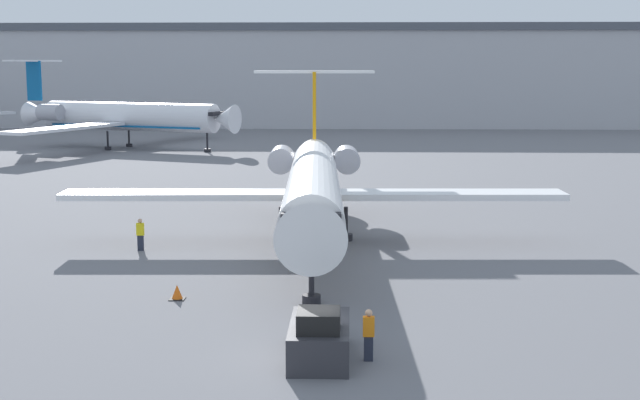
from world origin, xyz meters
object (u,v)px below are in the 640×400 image
at_px(worker_near_tug, 369,334).
at_px(traffic_cone_left, 177,292).
at_px(airplane_main, 313,184).
at_px(pushback_tug, 320,338).
at_px(airplane_parked_far_left, 123,116).
at_px(worker_by_wing, 140,234).

distance_m(worker_near_tug, traffic_cone_left, 11.38).
bearing_deg(airplane_main, traffic_cone_left, -113.43).
bearing_deg(pushback_tug, airplane_main, 93.06).
bearing_deg(worker_near_tug, pushback_tug, 174.63).
height_order(worker_near_tug, airplane_parked_far_left, airplane_parked_far_left).
bearing_deg(worker_near_tug, airplane_main, 97.76).
relative_size(worker_by_wing, traffic_cone_left, 2.69).
relative_size(airplane_main, pushback_tug, 7.44).
height_order(pushback_tug, worker_by_wing, pushback_tug).
bearing_deg(pushback_tug, worker_by_wing, 120.40).
bearing_deg(worker_near_tug, airplane_parked_far_left, 110.03).
relative_size(airplane_main, airplane_parked_far_left, 0.84).
relative_size(airplane_main, worker_near_tug, 17.28).
height_order(pushback_tug, traffic_cone_left, pushback_tug).
xyz_separation_m(airplane_main, worker_near_tug, (2.78, -20.37, -2.49)).
relative_size(traffic_cone_left, airplane_parked_far_left, 0.02).
xyz_separation_m(airplane_main, airplane_parked_far_left, (-25.63, 57.56, 0.47)).
xyz_separation_m(airplane_main, worker_by_wing, (-9.43, -2.29, -2.52)).
height_order(airplane_main, worker_near_tug, airplane_main).
xyz_separation_m(airplane_main, traffic_cone_left, (-5.42, -12.50, -3.15)).
distance_m(airplane_main, pushback_tug, 20.42).
bearing_deg(pushback_tug, traffic_cone_left, 130.12).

